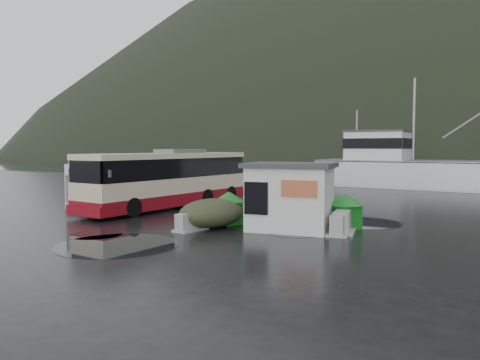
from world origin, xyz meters
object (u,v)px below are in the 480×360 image
Objects in this scene: jersey_barrier_a at (191,231)px; jersey_barrier_c at (343,232)px; fishing_trawler at (450,184)px; waste_bin_left at (229,224)px; white_van at (120,206)px; jersey_barrier_b at (338,234)px; dome_tent at (211,227)px; ticket_kiosk at (290,230)px; coach_bus at (170,207)px; waste_bin_right at (345,229)px.

jersey_barrier_c is (5.24, 2.97, 0.00)m from jersey_barrier_a.
waste_bin_left is at bearing -100.38° from fishing_trawler.
white_van reaches higher than jersey_barrier_b.
waste_bin_left is at bearing -176.22° from jersey_barrier_b.
waste_bin_left is 2.19m from jersey_barrier_a.
dome_tent is (8.51, -2.74, 0.00)m from white_van.
dome_tent is 0.88× the size of ticket_kiosk.
waste_bin_right is at bearing -6.11° from coach_bus.
coach_bus is 10.72m from waste_bin_right.
waste_bin_left reaches higher than dome_tent.
ticket_kiosk is 29.34m from fishing_trawler.
jersey_barrier_c is at bearing 9.42° from waste_bin_left.
waste_bin_left is 29.75m from fishing_trawler.
waste_bin_left is (5.98, -2.88, 0.00)m from coach_bus.
coach_bus reaches higher than jersey_barrier_b.
jersey_barrier_a is at bearing -154.54° from jersey_barrier_b.
fishing_trawler is at bearing 91.07° from waste_bin_right.
jersey_barrier_a is 0.82× the size of jersey_barrier_c.
jersey_barrier_c is at bearing 29.57° from jersey_barrier_a.
dome_tent is 5.36m from jersey_barrier_c.
ticket_kiosk reaches higher than jersey_barrier_b.
jersey_barrier_c is (0.21, -0.78, 0.00)m from waste_bin_right.
dome_tent reaches higher than jersey_barrier_a.
jersey_barrier_c reaches higher than jersey_barrier_a.
waste_bin_right is at bearing 105.28° from jersey_barrier_c.
jersey_barrier_b is (13.52, -1.35, 0.00)m from white_van.
fishing_trawler is (12.80, 27.79, 0.00)m from white_van.
waste_bin_left is (8.66, -1.67, 0.00)m from white_van.
dome_tent is at bearing -164.51° from jersey_barrier_b.
jersey_barrier_b is 0.90× the size of jersey_barrier_c.
coach_bus reaches higher than jersey_barrier_c.
white_van is at bearing 162.19° from dome_tent.
waste_bin_left is 0.98× the size of jersey_barrier_a.
waste_bin_right is 0.05× the size of fishing_trawler.
waste_bin_right is at bearing 28.89° from dome_tent.
coach_bus is 28.45m from fishing_trawler.
ticket_kiosk reaches higher than waste_bin_left.
dome_tent is (5.83, -3.94, 0.00)m from coach_bus.
ticket_kiosk is at bearing -175.08° from jersey_barrier_b.
white_van is at bearing 179.65° from waste_bin_right.
white_van reaches higher than waste_bin_right.
waste_bin_left is 0.47× the size of dome_tent.
dome_tent is 1.92× the size of jersey_barrier_b.
ticket_kiosk is at bearing 3.00° from waste_bin_left.
jersey_barrier_a is 0.91× the size of jersey_barrier_b.
waste_bin_right is 5.49m from dome_tent.
waste_bin_left is at bearing -170.58° from jersey_barrier_c.
white_van is 11.65m from ticket_kiosk.
waste_bin_right is 0.81× the size of jersey_barrier_c.
coach_bus is at bearing 138.11° from jersey_barrier_a.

